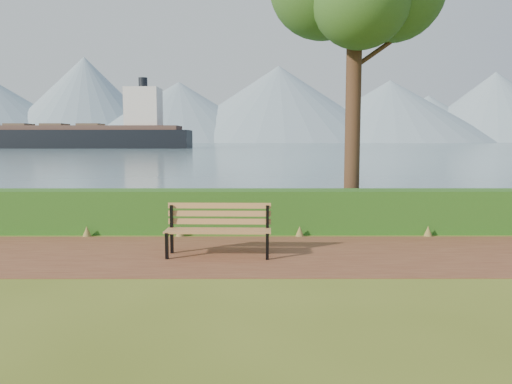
{
  "coord_description": "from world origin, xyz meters",
  "views": [
    {
      "loc": [
        0.59,
        -9.03,
        2.18
      ],
      "look_at": [
        0.61,
        1.2,
        1.1
      ],
      "focal_mm": 35.0,
      "sensor_mm": 36.0,
      "label": 1
    }
  ],
  "objects": [
    {
      "name": "ground",
      "position": [
        0.0,
        0.0,
        0.0
      ],
      "size": [
        140.0,
        140.0,
        0.0
      ],
      "primitive_type": "plane",
      "color": "#505D1A",
      "rests_on": "ground"
    },
    {
      "name": "path",
      "position": [
        0.0,
        0.3,
        0.01
      ],
      "size": [
        40.0,
        3.4,
        0.01
      ],
      "primitive_type": "cube",
      "color": "brown",
      "rests_on": "ground"
    },
    {
      "name": "hedge",
      "position": [
        0.0,
        2.6,
        0.5
      ],
      "size": [
        32.0,
        0.85,
        1.0
      ],
      "primitive_type": "cube",
      "color": "#184B15",
      "rests_on": "ground"
    },
    {
      "name": "water",
      "position": [
        0.0,
        260.0,
        0.01
      ],
      "size": [
        700.0,
        510.0,
        0.0
      ],
      "primitive_type": "cube",
      "color": "slate",
      "rests_on": "ground"
    },
    {
      "name": "mountains",
      "position": [
        -9.17,
        406.05,
        27.7
      ],
      "size": [
        585.0,
        190.0,
        70.0
      ],
      "color": "gray",
      "rests_on": "ground"
    },
    {
      "name": "bench",
      "position": [
        -0.09,
        0.2,
        0.57
      ],
      "size": [
        1.98,
        0.63,
        0.98
      ],
      "rotation": [
        0.0,
        0.0,
        -0.03
      ],
      "color": "black",
      "rests_on": "ground"
    },
    {
      "name": "cargo_ship",
      "position": [
        -45.44,
        117.71,
        2.89
      ],
      "size": [
        63.93,
        11.27,
        19.35
      ],
      "rotation": [
        0.0,
        0.0,
        -0.02
      ],
      "color": "black",
      "rests_on": "ground"
    }
  ]
}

